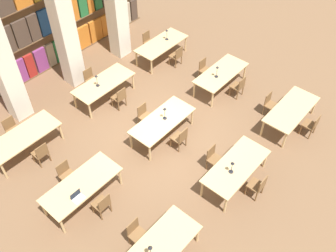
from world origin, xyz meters
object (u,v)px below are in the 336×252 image
chair_7 (66,174)px  chair_13 (12,129)px  laptop (78,197)px  reading_table_4 (162,121)px  reading_table_2 (291,110)px  reading_table_6 (23,137)px  desk_lamp_0 (150,250)px  chair_14 (120,97)px  chair_10 (239,86)px  reading_table_3 (81,185)px  chair_4 (312,125)px  pillar_center (60,10)px  reading_table_8 (162,45)px  reading_table_1 (236,167)px  chair_3 (214,158)px  desk_lamp_3 (217,70)px  chair_17 (148,41)px  desk_lamp_2 (165,111)px  chair_5 (270,104)px  chair_1 (136,233)px  reading_table_7 (104,84)px  chair_16 (177,55)px  reading_table_0 (159,248)px  chair_2 (258,186)px  chair_6 (102,204)px  desk_lamp_1 (232,165)px  desk_lamp_5 (167,33)px  chair_8 (180,138)px  chair_15 (91,79)px  chair_9 (145,115)px  chair_11 (205,69)px

chair_7 → chair_13: same height
laptop → reading_table_4: bearing=3.8°
reading_table_2 → reading_table_6: size_ratio=1.00×
desk_lamp_0 → chair_14: 6.12m
chair_10 → reading_table_6: bearing=151.7°
desk_lamp_0 → reading_table_3: (0.25, 2.85, -0.38)m
chair_4 → reading_table_3: chair_4 is taller
pillar_center → reading_table_8: size_ratio=2.64×
reading_table_1 → chair_14: size_ratio=2.62×
chair_3 → reading_table_2: size_ratio=0.38×
desk_lamp_3 → chair_17: size_ratio=0.55×
desk_lamp_2 → chair_17: 4.92m
chair_4 → desk_lamp_2: size_ratio=1.84×
chair_3 → chair_5: same height
chair_1 → reading_table_7: 5.91m
reading_table_7 → chair_16: (3.25, -0.69, -0.20)m
reading_table_0 → chair_2: bearing=-13.8°
reading_table_1 → desk_lamp_3: bearing=43.9°
chair_13 → chair_17: same height
chair_6 → reading_table_6: chair_6 is taller
chair_10 → reading_table_6: chair_10 is taller
desk_lamp_1 → desk_lamp_5: desk_lamp_5 is taller
desk_lamp_0 → chair_7: 3.68m
chair_8 → chair_17: same height
chair_15 → chair_16: bearing=155.6°
reading_table_7 → desk_lamp_5: bearing=1.4°
desk_lamp_0 → reading_table_3: 2.89m
reading_table_3 → chair_15: bearing=46.5°
chair_13 → chair_16: same height
chair_17 → chair_4: bearing=89.6°
desk_lamp_0 → desk_lamp_2: size_ratio=0.98×
reading_table_7 → reading_table_8: bearing=1.4°
chair_9 → reading_table_4: bearing=91.8°
chair_4 → chair_11: bearing=89.0°
chair_1 → chair_13: (-0.00, 5.61, 0.00)m
reading_table_0 → reading_table_3: 2.84m
laptop → chair_11: 7.09m
chair_15 → chair_17: size_ratio=1.00×
chair_4 → chair_7: (-6.53, 4.49, 0.00)m
reading_table_6 → chair_17: chair_17 is taller
desk_lamp_1 → chair_14: 4.96m
chair_1 → chair_9: same height
chair_1 → chair_6: bearing=-90.2°
chair_10 → chair_17: (-0.02, 4.47, 0.00)m
chair_14 → chair_16: (3.23, 0.08, 0.00)m
chair_2 → chair_15: size_ratio=1.00×
desk_lamp_1 → chair_5: bearing=11.6°
desk_lamp_0 → chair_10: desk_lamp_0 is taller
chair_5 → desk_lamp_5: bearing=-93.9°
chair_3 → reading_table_8: bearing=-123.1°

